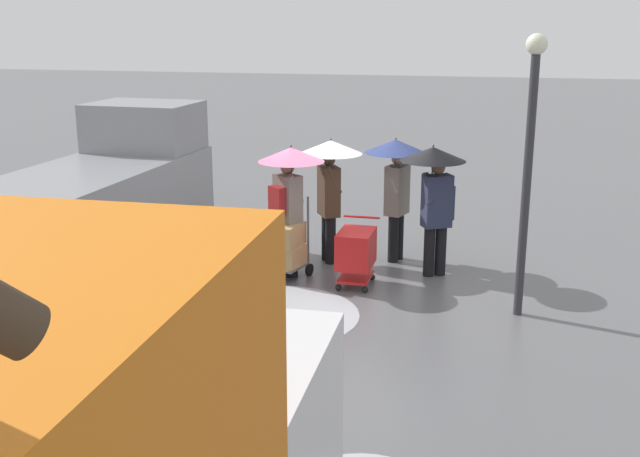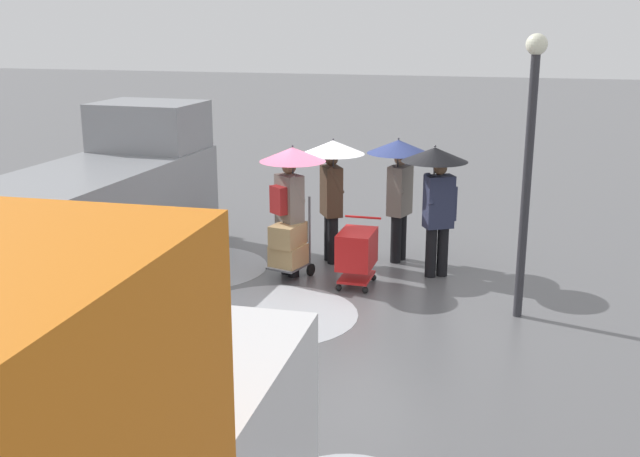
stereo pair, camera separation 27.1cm
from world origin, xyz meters
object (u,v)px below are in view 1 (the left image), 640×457
Objects in this scene: shopping_cart_vendor at (356,251)px; street_lamp at (529,148)px; pedestrian_black_side at (289,181)px; cargo_van_parked_right at (99,201)px; pedestrian_pink_side at (396,170)px; hand_dolly_boxes at (287,246)px; pedestrian_white_side at (434,181)px; pedestrian_far_side at (330,171)px.

shopping_cart_vendor is 0.26× the size of street_lamp.
pedestrian_black_side is (1.12, -0.20, 1.00)m from shopping_cart_vendor.
cargo_van_parked_right is 2.52× the size of pedestrian_pink_side.
cargo_van_parked_right is at bearing 7.69° from pedestrian_black_side.
street_lamp reaches higher than hand_dolly_boxes.
cargo_van_parked_right is 6.77m from street_lamp.
cargo_van_parked_right is 4.89m from pedestrian_pink_side.
cargo_van_parked_right reaches higher than pedestrian_pink_side.
pedestrian_black_side is at bearing 13.96° from pedestrian_white_side.
pedestrian_black_side is at bearing 37.54° from pedestrian_pink_side.
pedestrian_pink_side is 0.93m from pedestrian_white_side.
cargo_van_parked_right reaches higher than hand_dolly_boxes.
pedestrian_pink_side is at bearing -160.93° from cargo_van_parked_right.
pedestrian_pink_side is 1.11m from pedestrian_far_side.
pedestrian_pink_side and pedestrian_far_side have the same top height.
hand_dolly_boxes is 0.34× the size of street_lamp.
pedestrian_white_side and pedestrian_far_side have the same top height.
hand_dolly_boxes is 4.08m from street_lamp.
shopping_cart_vendor is 0.77× the size of hand_dolly_boxes.
pedestrian_white_side is at bearing -46.77° from street_lamp.
cargo_van_parked_right is 3.79m from pedestrian_far_side.
shopping_cart_vendor is 1.67m from pedestrian_white_side.
cargo_van_parked_right is 2.52× the size of pedestrian_white_side.
cargo_van_parked_right is 4.24m from shopping_cart_vendor.
cargo_van_parked_right is 4.12× the size of hand_dolly_boxes.
pedestrian_pink_side reaches higher than hand_dolly_boxes.
pedestrian_white_side is (-5.30, -0.97, 0.39)m from cargo_van_parked_right.
hand_dolly_boxes is at bearing 17.11° from pedestrian_white_side.
pedestrian_pink_side is 0.56× the size of street_lamp.
hand_dolly_boxes is 2.27m from pedestrian_pink_side.
street_lamp is at bearing 164.52° from shopping_cart_vendor.
shopping_cart_vendor is 1.13m from hand_dolly_boxes.
pedestrian_far_side is at bearing -160.43° from cargo_van_parked_right.
hand_dolly_boxes is 1.03m from pedestrian_black_side.
street_lamp is (-3.57, 0.88, 0.80)m from pedestrian_black_side.
pedestrian_white_side is (-2.22, -0.55, 0.00)m from pedestrian_black_side.
pedestrian_pink_side is at bearing -106.73° from shopping_cart_vendor.
street_lamp reaches higher than shopping_cart_vendor.
hand_dolly_boxes is at bearing 40.44° from pedestrian_pink_side.
pedestrian_pink_side is 1.00× the size of pedestrian_white_side.
street_lamp is at bearing 168.17° from hand_dolly_boxes.
pedestrian_far_side is 0.56× the size of street_lamp.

